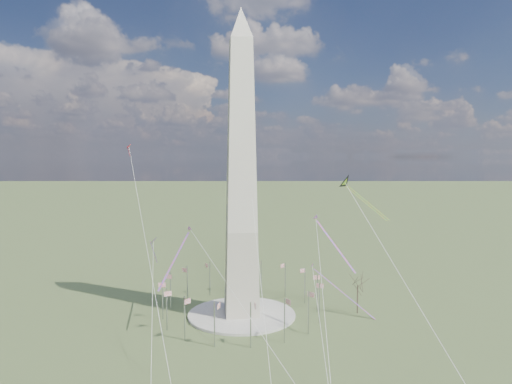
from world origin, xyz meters
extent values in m
plane|color=#47562B|center=(0.00, 0.00, 0.00)|extent=(2000.00, 2000.00, 0.00)
cylinder|color=beige|center=(0.00, 0.00, 0.40)|extent=(36.00, 36.00, 0.80)
pyramid|color=beige|center=(0.00, 0.00, 95.80)|extent=(9.90, 9.90, 10.00)
cylinder|color=#ADAFB3|center=(26.00, 0.00, 6.50)|extent=(0.36, 0.36, 13.00)
cube|color=#AF2117|center=(26.00, 1.30, 11.80)|extent=(2.40, 0.08, 1.50)
cylinder|color=#ADAFB3|center=(24.02, 9.95, 6.50)|extent=(0.36, 0.36, 13.00)
cube|color=#AF2117|center=(23.52, 11.15, 11.80)|extent=(2.25, 0.99, 1.50)
cylinder|color=#ADAFB3|center=(18.38, 18.38, 6.50)|extent=(0.36, 0.36, 13.00)
cube|color=#AF2117|center=(17.47, 19.30, 11.80)|extent=(1.75, 1.75, 1.50)
cylinder|color=#ADAFB3|center=(9.95, 24.02, 6.50)|extent=(0.36, 0.36, 13.00)
cube|color=#AF2117|center=(8.75, 24.52, 11.80)|extent=(0.99, 2.25, 1.50)
cylinder|color=#ADAFB3|center=(0.00, 26.00, 6.50)|extent=(0.36, 0.36, 13.00)
cube|color=#AF2117|center=(-1.30, 26.00, 11.80)|extent=(0.08, 2.40, 1.50)
cylinder|color=#ADAFB3|center=(-9.95, 24.02, 6.50)|extent=(0.36, 0.36, 13.00)
cube|color=#AF2117|center=(-11.15, 23.52, 11.80)|extent=(0.99, 2.25, 1.50)
cylinder|color=#ADAFB3|center=(-18.38, 18.38, 6.50)|extent=(0.36, 0.36, 13.00)
cube|color=#AF2117|center=(-19.30, 17.47, 11.80)|extent=(1.75, 1.75, 1.50)
cylinder|color=#ADAFB3|center=(-24.02, 9.95, 6.50)|extent=(0.36, 0.36, 13.00)
cube|color=#AF2117|center=(-24.52, 8.75, 11.80)|extent=(2.25, 0.99, 1.50)
cylinder|color=#ADAFB3|center=(-26.00, 0.00, 6.50)|extent=(0.36, 0.36, 13.00)
cube|color=#AF2117|center=(-26.00, -1.30, 11.80)|extent=(2.40, 0.08, 1.50)
cylinder|color=#ADAFB3|center=(-24.02, -9.95, 6.50)|extent=(0.36, 0.36, 13.00)
cube|color=#AF2117|center=(-23.52, -11.15, 11.80)|extent=(2.25, 0.99, 1.50)
cylinder|color=#ADAFB3|center=(-18.38, -18.38, 6.50)|extent=(0.36, 0.36, 13.00)
cube|color=#AF2117|center=(-17.47, -19.30, 11.80)|extent=(1.75, 1.75, 1.50)
cylinder|color=#ADAFB3|center=(-9.95, -24.02, 6.50)|extent=(0.36, 0.36, 13.00)
cube|color=#AF2117|center=(-8.75, -24.52, 11.80)|extent=(0.99, 2.25, 1.50)
cylinder|color=#ADAFB3|center=(0.00, -26.00, 6.50)|extent=(0.36, 0.36, 13.00)
cube|color=#AF2117|center=(1.30, -26.00, 11.80)|extent=(0.08, 2.40, 1.50)
cylinder|color=#ADAFB3|center=(9.95, -24.02, 6.50)|extent=(0.36, 0.36, 13.00)
cube|color=#AF2117|center=(11.15, -23.52, 11.80)|extent=(0.99, 2.25, 1.50)
cylinder|color=#ADAFB3|center=(18.38, -18.38, 6.50)|extent=(0.36, 0.36, 13.00)
cube|color=#AF2117|center=(19.30, -17.47, 11.80)|extent=(1.75, 1.75, 1.50)
cylinder|color=#ADAFB3|center=(24.02, -9.95, 6.50)|extent=(0.36, 0.36, 13.00)
cube|color=#AF2117|center=(24.52, -8.75, 11.80)|extent=(2.25, 0.99, 1.50)
cylinder|color=#46322B|center=(39.30, -2.76, 4.85)|extent=(0.39, 0.39, 9.70)
cube|color=orange|center=(45.09, 4.07, 37.18)|extent=(11.23, 11.89, 11.16)
cube|color=orange|center=(43.61, 2.68, 37.18)|extent=(11.23, 11.89, 11.16)
cube|color=#3B1768|center=(-29.01, 4.13, 25.30)|extent=(2.08, 2.98, 2.25)
cube|color=#F93E27|center=(-29.01, 4.13, 21.59)|extent=(2.17, 2.24, 7.77)
cube|color=#F93E27|center=(26.98, -16.11, 26.36)|extent=(6.96, 19.33, 12.64)
cube|color=#F93E27|center=(-21.72, -4.72, 20.78)|extent=(9.22, 20.86, 14.01)
cube|color=#F93E27|center=(34.90, -2.41, 6.70)|extent=(18.10, 15.20, 14.43)
cube|color=red|center=(-40.21, 30.92, 57.14)|extent=(1.60, 2.34, 1.79)
cube|color=red|center=(-40.21, 30.92, 55.18)|extent=(1.17, 1.34, 4.11)
cube|color=white|center=(4.07, 43.75, 81.61)|extent=(1.38, 1.29, 1.41)
cube|color=white|center=(4.07, 43.75, 80.08)|extent=(0.28, 1.22, 3.22)
camera|label=1|loc=(-14.23, -148.66, 53.16)|focal=32.00mm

